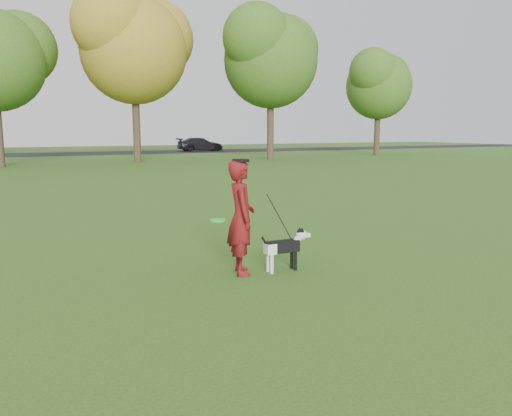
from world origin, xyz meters
TOP-DOWN VIEW (x-y plane):
  - ground at (0.00, 0.00)m, footprint 120.00×120.00m
  - road at (0.00, 40.00)m, footprint 120.00×7.00m
  - man at (-0.25, 0.20)m, footprint 0.55×0.70m
  - dog at (0.42, 0.04)m, footprint 0.85×0.17m
  - car_right at (13.07, 40.00)m, footprint 4.51×1.87m
  - man_held_items at (0.26, 0.10)m, footprint 1.30×0.31m
  - tree_row at (-1.43, 26.07)m, footprint 51.74×8.86m

SIDE VIEW (x-z plane):
  - ground at x=0.00m, z-range 0.00..0.00m
  - road at x=0.00m, z-range 0.00..0.02m
  - dog at x=0.42m, z-range 0.07..0.72m
  - car_right at x=13.07m, z-range 0.02..1.32m
  - man at x=-0.25m, z-range 0.00..1.69m
  - man_held_items at x=0.26m, z-range 0.24..1.51m
  - tree_row at x=-1.43m, z-range 1.40..13.41m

